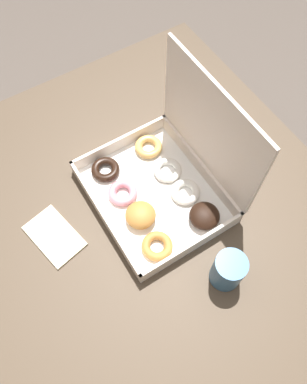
# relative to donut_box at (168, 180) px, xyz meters

# --- Properties ---
(ground_plane) EXTENTS (8.00, 8.00, 0.00)m
(ground_plane) POSITION_rel_donut_box_xyz_m (0.05, -0.08, -0.84)
(ground_plane) COLOR #564C44
(dining_table) EXTENTS (1.15, 0.99, 0.78)m
(dining_table) POSITION_rel_donut_box_xyz_m (0.05, -0.08, -0.16)
(dining_table) COLOR #4C3D2D
(dining_table) RESTS_ON ground_plane
(donut_box) EXTENTS (0.36, 0.30, 0.32)m
(donut_box) POSITION_rel_donut_box_xyz_m (0.00, 0.00, 0.00)
(donut_box) COLOR white
(donut_box) RESTS_ON dining_table
(coffee_mug) EXTENTS (0.07, 0.07, 0.10)m
(coffee_mug) POSITION_rel_donut_box_xyz_m (0.26, -0.01, -0.01)
(coffee_mug) COLOR teal
(coffee_mug) RESTS_ON dining_table
(paper_napkin) EXTENTS (0.17, 0.12, 0.01)m
(paper_napkin) POSITION_rel_donut_box_xyz_m (-0.04, -0.31, -0.06)
(paper_napkin) COLOR beige
(paper_napkin) RESTS_ON dining_table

